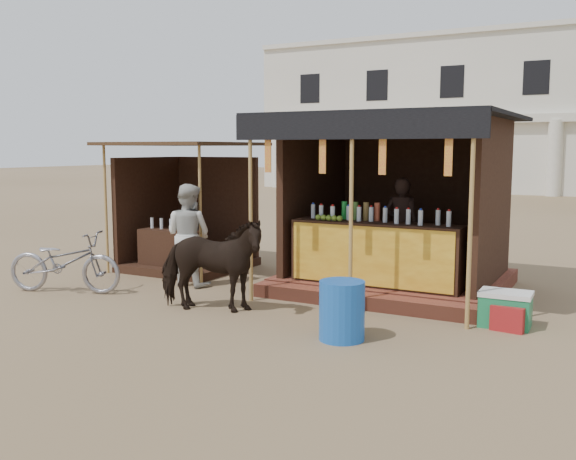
{
  "coord_description": "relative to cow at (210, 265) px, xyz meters",
  "views": [
    {
      "loc": [
        4.35,
        -6.47,
        2.27
      ],
      "look_at": [
        0.0,
        1.6,
        1.1
      ],
      "focal_mm": 40.0,
      "sensor_mm": 36.0,
      "label": 1
    }
  ],
  "objects": [
    {
      "name": "ground",
      "position": [
        0.76,
        -0.73,
        -0.67
      ],
      "size": [
        120.0,
        120.0,
        0.0
      ],
      "primitive_type": "plane",
      "color": "#846B4C",
      "rests_on": "ground"
    },
    {
      "name": "main_stall",
      "position": [
        1.76,
        2.63,
        0.36
      ],
      "size": [
        3.6,
        3.61,
        2.78
      ],
      "color": "brown",
      "rests_on": "ground"
    },
    {
      "name": "secondary_stall",
      "position": [
        -2.41,
        2.5,
        0.19
      ],
      "size": [
        2.4,
        2.4,
        2.38
      ],
      "color": "#321D12",
      "rests_on": "ground"
    },
    {
      "name": "cow",
      "position": [
        0.0,
        0.0,
        0.0
      ],
      "size": [
        1.72,
        1.14,
        1.33
      ],
      "primitive_type": "imported",
      "rotation": [
        0.0,
        0.0,
        1.86
      ],
      "color": "black",
      "rests_on": "ground"
    },
    {
      "name": "motorbike",
      "position": [
        -2.73,
        -0.1,
        -0.18
      ],
      "size": [
        1.96,
        1.22,
        0.97
      ],
      "primitive_type": "imported",
      "rotation": [
        0.0,
        0.0,
        1.91
      ],
      "color": "gray",
      "rests_on": "ground"
    },
    {
      "name": "bystander",
      "position": [
        -1.33,
        1.27,
        0.18
      ],
      "size": [
        0.83,
        0.65,
        1.69
      ],
      "primitive_type": "imported",
      "rotation": [
        0.0,
        0.0,
        3.13
      ],
      "color": "beige",
      "rests_on": "ground"
    },
    {
      "name": "blue_barrel",
      "position": [
        2.14,
        -0.36,
        -0.31
      ],
      "size": [
        0.66,
        0.66,
        0.71
      ],
      "primitive_type": "cylinder",
      "rotation": [
        0.0,
        0.0,
        -0.24
      ],
      "color": "blue",
      "rests_on": "ground"
    },
    {
      "name": "red_crate",
      "position": [
        3.84,
        1.07,
        -0.51
      ],
      "size": [
        0.45,
        0.46,
        0.32
      ],
      "primitive_type": "cube",
      "rotation": [
        0.0,
        0.0,
        -0.12
      ],
      "color": "maroon",
      "rests_on": "ground"
    },
    {
      "name": "cooler",
      "position": [
        3.76,
        1.16,
        -0.43
      ],
      "size": [
        0.65,
        0.46,
        0.46
      ],
      "color": "#1B7C4A",
      "rests_on": "ground"
    },
    {
      "name": "background_building",
      "position": [
        -1.24,
        29.21,
        3.32
      ],
      "size": [
        26.0,
        7.45,
        8.18
      ],
      "color": "silver",
      "rests_on": "ground"
    }
  ]
}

